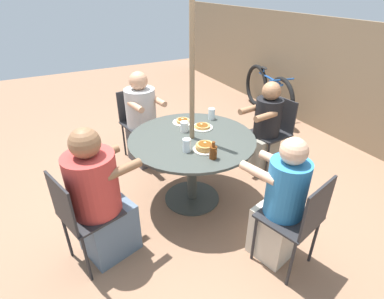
{
  "coord_description": "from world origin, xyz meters",
  "views": [
    {
      "loc": [
        2.28,
        -1.21,
        2.07
      ],
      "look_at": [
        0.0,
        0.0,
        0.61
      ],
      "focal_mm": 28.0,
      "sensor_mm": 36.0,
      "label": 1
    }
  ],
  "objects_px": {
    "patio_table": "(192,150)",
    "drinking_glass_a": "(187,145)",
    "pancake_plate_b": "(202,127)",
    "pancake_plate_c": "(183,121)",
    "patio_chair_south": "(274,129)",
    "diner_east": "(280,206)",
    "bicycle": "(268,92)",
    "patio_chair_east": "(299,218)",
    "patio_chair_north": "(81,213)",
    "diner_west": "(143,123)",
    "syrup_bottle": "(213,152)",
    "diner_south": "(264,132)",
    "drinking_glass_b": "(212,114)",
    "pancake_plate_a": "(205,147)",
    "patio_chair_west": "(137,119)",
    "coffee_cup": "(184,127)",
    "diner_north": "(100,202)"
  },
  "relations": [
    {
      "from": "patio_chair_west",
      "to": "diner_south",
      "type": "bearing_deg",
      "value": 129.78
    },
    {
      "from": "patio_chair_east",
      "to": "diner_east",
      "type": "xyz_separation_m",
      "value": [
        -0.16,
        -0.04,
        0.01
      ]
    },
    {
      "from": "diner_east",
      "to": "diner_west",
      "type": "xyz_separation_m",
      "value": [
        -2.01,
        -0.41,
        -0.01
      ]
    },
    {
      "from": "pancake_plate_b",
      "to": "syrup_bottle",
      "type": "relative_size",
      "value": 1.35
    },
    {
      "from": "patio_chair_east",
      "to": "patio_chair_north",
      "type": "bearing_deg",
      "value": 136.15
    },
    {
      "from": "patio_chair_east",
      "to": "coffee_cup",
      "type": "bearing_deg",
      "value": 88.47
    },
    {
      "from": "diner_east",
      "to": "pancake_plate_a",
      "type": "relative_size",
      "value": 5.28
    },
    {
      "from": "patio_chair_south",
      "to": "pancake_plate_c",
      "type": "relative_size",
      "value": 4.07
    },
    {
      "from": "patio_table",
      "to": "patio_chair_north",
      "type": "bearing_deg",
      "value": -73.41
    },
    {
      "from": "patio_chair_south",
      "to": "pancake_plate_b",
      "type": "height_order",
      "value": "patio_chair_south"
    },
    {
      "from": "diner_north",
      "to": "pancake_plate_c",
      "type": "xyz_separation_m",
      "value": [
        -0.64,
        1.06,
        0.22
      ]
    },
    {
      "from": "drinking_glass_a",
      "to": "patio_chair_west",
      "type": "bearing_deg",
      "value": -179.38
    },
    {
      "from": "patio_chair_south",
      "to": "pancake_plate_a",
      "type": "xyz_separation_m",
      "value": [
        0.4,
        -1.2,
        0.25
      ]
    },
    {
      "from": "patio_chair_north",
      "to": "diner_east",
      "type": "distance_m",
      "value": 1.54
    },
    {
      "from": "diner_west",
      "to": "patio_table",
      "type": "bearing_deg",
      "value": 90.0
    },
    {
      "from": "pancake_plate_c",
      "to": "coffee_cup",
      "type": "xyz_separation_m",
      "value": [
        0.19,
        -0.08,
        0.03
      ]
    },
    {
      "from": "drinking_glass_a",
      "to": "syrup_bottle",
      "type": "bearing_deg",
      "value": 33.22
    },
    {
      "from": "diner_north",
      "to": "drinking_glass_a",
      "type": "relative_size",
      "value": 10.03
    },
    {
      "from": "pancake_plate_b",
      "to": "bicycle",
      "type": "xyz_separation_m",
      "value": [
        -1.38,
        2.09,
        -0.37
      ]
    },
    {
      "from": "patio_chair_north",
      "to": "diner_north",
      "type": "relative_size",
      "value": 0.73
    },
    {
      "from": "diner_east",
      "to": "coffee_cup",
      "type": "bearing_deg",
      "value": 88.26
    },
    {
      "from": "patio_chair_west",
      "to": "diner_west",
      "type": "distance_m",
      "value": 0.17
    },
    {
      "from": "pancake_plate_b",
      "to": "pancake_plate_c",
      "type": "distance_m",
      "value": 0.24
    },
    {
      "from": "diner_north",
      "to": "drinking_glass_b",
      "type": "height_order",
      "value": "diner_north"
    },
    {
      "from": "pancake_plate_a",
      "to": "diner_north",
      "type": "bearing_deg",
      "value": -88.56
    },
    {
      "from": "patio_table",
      "to": "drinking_glass_b",
      "type": "bearing_deg",
      "value": 126.76
    },
    {
      "from": "patio_chair_east",
      "to": "pancake_plate_a",
      "type": "bearing_deg",
      "value": 94.77
    },
    {
      "from": "patio_table",
      "to": "diner_south",
      "type": "bearing_deg",
      "value": 96.22
    },
    {
      "from": "diner_east",
      "to": "patio_table",
      "type": "bearing_deg",
      "value": 90.0
    },
    {
      "from": "drinking_glass_b",
      "to": "diner_south",
      "type": "bearing_deg",
      "value": 73.19
    },
    {
      "from": "diner_north",
      "to": "drinking_glass_a",
      "type": "height_order",
      "value": "diner_north"
    },
    {
      "from": "drinking_glass_b",
      "to": "diner_north",
      "type": "bearing_deg",
      "value": -66.83
    },
    {
      "from": "patio_chair_north",
      "to": "drinking_glass_b",
      "type": "relative_size",
      "value": 7.26
    },
    {
      "from": "diner_south",
      "to": "drinking_glass_b",
      "type": "distance_m",
      "value": 0.71
    },
    {
      "from": "patio_chair_east",
      "to": "patio_chair_west",
      "type": "relative_size",
      "value": 1.0
    },
    {
      "from": "patio_table",
      "to": "diner_west",
      "type": "distance_m",
      "value": 1.03
    },
    {
      "from": "pancake_plate_a",
      "to": "patio_chair_east",
      "type": "bearing_deg",
      "value": 19.07
    },
    {
      "from": "drinking_glass_a",
      "to": "diner_east",
      "type": "bearing_deg",
      "value": 27.92
    },
    {
      "from": "patio_chair_south",
      "to": "pancake_plate_c",
      "type": "xyz_separation_m",
      "value": [
        -0.22,
        -1.11,
        0.24
      ]
    },
    {
      "from": "patio_table",
      "to": "drinking_glass_b",
      "type": "distance_m",
      "value": 0.54
    },
    {
      "from": "diner_east",
      "to": "patio_chair_east",
      "type": "bearing_deg",
      "value": -90.0
    },
    {
      "from": "patio_table",
      "to": "drinking_glass_a",
      "type": "xyz_separation_m",
      "value": [
        0.21,
        -0.16,
        0.2
      ]
    },
    {
      "from": "patio_chair_north",
      "to": "drinking_glass_a",
      "type": "bearing_deg",
      "value": 81.04
    },
    {
      "from": "patio_chair_north",
      "to": "diner_west",
      "type": "relative_size",
      "value": 0.76
    },
    {
      "from": "patio_chair_south",
      "to": "patio_chair_west",
      "type": "relative_size",
      "value": 1.0
    },
    {
      "from": "patio_chair_south",
      "to": "diner_south",
      "type": "xyz_separation_m",
      "value": [
        0.02,
        -0.16,
        0.0
      ]
    },
    {
      "from": "patio_chair_east",
      "to": "pancake_plate_a",
      "type": "relative_size",
      "value": 4.07
    },
    {
      "from": "syrup_bottle",
      "to": "pancake_plate_b",
      "type": "bearing_deg",
      "value": 159.0
    },
    {
      "from": "diner_west",
      "to": "patio_chair_north",
      "type": "bearing_deg",
      "value": 45.27
    },
    {
      "from": "patio_chair_north",
      "to": "coffee_cup",
      "type": "relative_size",
      "value": 8.66
    }
  ]
}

